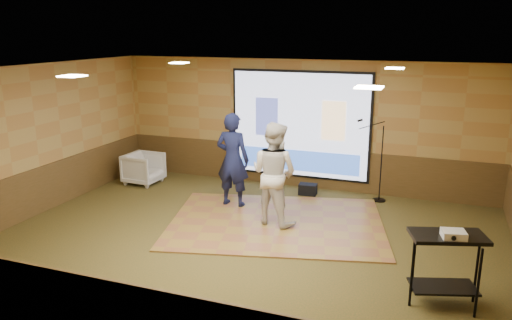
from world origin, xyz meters
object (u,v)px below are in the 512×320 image
(dance_floor, at_px, (276,222))
(player_left, at_px, (233,160))
(projector_screen, at_px, (300,126))
(projector, at_px, (454,234))
(av_table, at_px, (446,255))
(mic_stand, at_px, (378,179))
(player_right, at_px, (274,173))
(banquet_chair, at_px, (144,168))
(duffel_bag, at_px, (308,189))

(dance_floor, distance_m, player_left, 1.67)
(projector_screen, distance_m, projector, 5.64)
(player_left, height_order, av_table, player_left)
(projector, distance_m, mic_stand, 4.44)
(player_right, bearing_deg, av_table, 163.06)
(mic_stand, distance_m, banquet_chair, 5.54)
(dance_floor, height_order, duffel_bag, duffel_bag)
(duffel_bag, bearing_deg, av_table, -53.47)
(av_table, height_order, mic_stand, mic_stand)
(projector_screen, height_order, projector, projector_screen)
(banquet_chair, bearing_deg, duffel_bag, -79.50)
(dance_floor, bearing_deg, player_right, -137.69)
(player_left, bearing_deg, mic_stand, -151.22)
(banquet_chair, bearing_deg, dance_floor, -106.80)
(player_left, xyz_separation_m, projector, (4.27, -2.74, 0.05))
(av_table, bearing_deg, player_left, 147.92)
(player_left, bearing_deg, dance_floor, 154.12)
(av_table, height_order, duffel_bag, av_table)
(player_left, distance_m, mic_stand, 3.21)
(projector, distance_m, duffel_bag, 5.09)
(player_left, height_order, banquet_chair, player_left)
(projector_screen, height_order, dance_floor, projector_screen)
(projector_screen, xyz_separation_m, player_right, (0.19, -2.46, -0.46))
(projector, bearing_deg, player_right, 133.42)
(av_table, bearing_deg, projector_screen, 126.45)
(player_left, bearing_deg, projector_screen, -115.46)
(dance_floor, bearing_deg, mic_stand, 51.08)
(mic_stand, xyz_separation_m, duffel_bag, (-1.52, -0.14, -0.37))
(player_right, bearing_deg, banquet_chair, -4.67)
(av_table, height_order, projector, projector)
(mic_stand, bearing_deg, duffel_bag, -160.72)
(projector, relative_size, mic_stand, 0.16)
(mic_stand, height_order, duffel_bag, mic_stand)
(dance_floor, relative_size, duffel_bag, 10.20)
(player_right, bearing_deg, dance_floor, -122.00)
(dance_floor, relative_size, player_left, 2.06)
(player_left, bearing_deg, player_right, 151.54)
(projector_screen, height_order, duffel_bag, projector_screen)
(projector, height_order, banquet_chair, projector)
(projector_screen, bearing_deg, duffel_bag, -54.22)
(projector_screen, relative_size, banquet_chair, 4.04)
(projector_screen, relative_size, dance_floor, 0.81)
(mic_stand, bearing_deg, player_left, -139.09)
(projector_screen, bearing_deg, projector, -53.66)
(projector, bearing_deg, player_left, 134.16)
(projector_screen, relative_size, player_left, 1.68)
(duffel_bag, bearing_deg, dance_floor, -93.88)
(projector, bearing_deg, duffel_bag, 113.23)
(projector, xyz_separation_m, duffel_bag, (-2.97, 4.02, -0.95))
(player_right, height_order, mic_stand, player_right)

